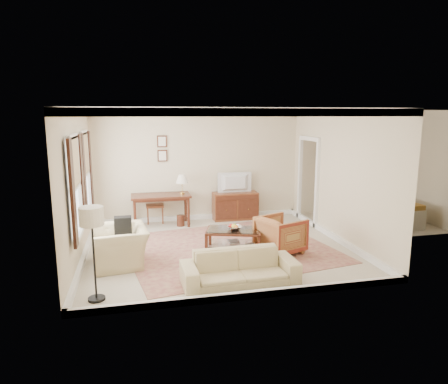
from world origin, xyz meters
name	(u,v)px	position (x,y,z in m)	size (l,w,h in m)	color
room_shell	(218,131)	(0.00, 0.00, 2.47)	(5.51, 5.01, 2.91)	beige
annex_bedroom	(375,209)	(4.49, 1.15, 0.34)	(3.00, 2.70, 2.90)	beige
window_front	(75,187)	(-2.70, -0.70, 1.55)	(0.12, 1.56, 1.80)	#CCB284
window_rear	(86,174)	(-2.70, 0.90, 1.55)	(0.12, 1.56, 1.80)	#CCB284
doorway	(308,182)	(2.71, 1.50, 1.08)	(0.10, 1.12, 2.25)	white
rug	(228,248)	(0.20, -0.09, 0.01)	(4.13, 3.54, 0.01)	maroon
writing_desk	(161,199)	(-1.05, 2.03, 0.70)	(1.48, 0.74, 0.81)	#502517
desk_chair	(155,203)	(-1.20, 2.38, 0.53)	(0.45, 0.45, 1.05)	brown
desk_lamp	(182,184)	(-0.51, 2.03, 1.06)	(0.32, 0.32, 0.50)	silver
framed_prints	(162,148)	(-0.95, 2.47, 1.94)	(0.25, 0.04, 0.68)	#502517
sideboard	(235,206)	(0.95, 2.24, 0.37)	(1.20, 0.46, 0.74)	brown
tv	(235,176)	(0.95, 2.22, 1.18)	(0.88, 0.51, 0.12)	black
coffee_table	(234,234)	(0.27, -0.27, 0.36)	(1.26, 0.97, 0.47)	#502517
fruit_bowl	(234,227)	(0.28, -0.30, 0.53)	(0.42, 0.42, 0.10)	silver
book_a	(229,242)	(0.19, -0.20, 0.18)	(0.28, 0.04, 0.38)	brown
book_b	(246,244)	(0.50, -0.42, 0.18)	(0.28, 0.03, 0.38)	brown
striped_armchair	(281,233)	(1.19, -0.58, 0.42)	(0.81, 0.76, 0.84)	maroon
club_armchair	(120,240)	(-1.99, -0.53, 0.48)	(1.11, 0.72, 0.97)	tan
backpack	(123,225)	(-1.93, -0.42, 0.73)	(0.32, 0.22, 0.40)	black
sofa	(240,263)	(-0.03, -1.91, 0.38)	(1.93, 0.56, 0.75)	tan
floor_lamp	(92,223)	(-2.32, -1.99, 1.22)	(0.36, 0.36, 1.47)	black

